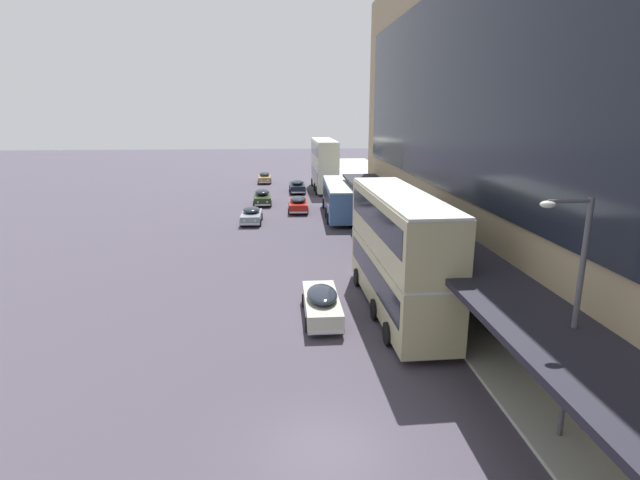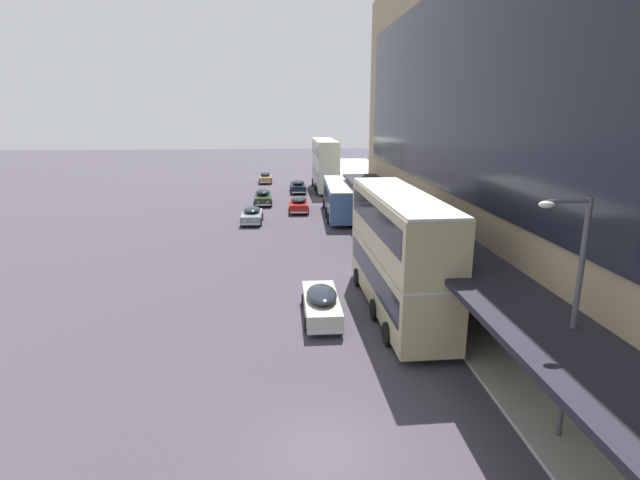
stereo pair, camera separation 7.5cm
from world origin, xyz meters
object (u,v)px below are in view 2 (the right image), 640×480
Objects in this scene: fire_hydrant at (420,284)px; transit_bus_kerbside_front at (398,249)px; transit_bus_kerbside_far at (325,163)px; pedestrian_at_kerb at (492,310)px; sedan_oncoming_rear at (298,186)px; sedan_lead_near at (263,197)px; sedan_second_near at (265,177)px; transit_bus_kerbside_rear at (339,197)px; sedan_trailing_mid at (321,303)px; sedan_oncoming_front at (299,204)px; street_lamp at (570,305)px; sedan_second_mid at (252,215)px.

transit_bus_kerbside_front is at bearing -127.22° from fire_hydrant.
transit_bus_kerbside_far is 42.32m from pedestrian_at_kerb.
sedan_lead_near reaches higher than sedan_oncoming_rear.
sedan_second_near is 9.84m from sedan_oncoming_rear.
sedan_oncoming_rear is at bearing 99.03° from fire_hydrant.
transit_bus_kerbside_rear reaches higher than sedan_second_near.
transit_bus_kerbside_front is 5.04m from pedestrian_at_kerb.
pedestrian_at_kerb is at bearing -71.24° from sedan_lead_near.
sedan_trailing_mid is at bearing -84.98° from sedan_second_near.
sedan_second_near is 47.21m from sedan_trailing_mid.
transit_bus_kerbside_rear is at bearing -76.52° from sedan_oncoming_rear.
transit_bus_kerbside_front is at bearing -81.25° from sedan_oncoming_front.
sedan_oncoming_rear is 41.19m from pedestrian_at_kerb.
street_lamp is at bearing -86.79° from transit_bus_kerbside_far.
sedan_second_near is 6.59× the size of fire_hydrant.
street_lamp is at bearing -87.23° from fire_hydrant.
transit_bus_kerbside_front reaches higher than sedan_oncoming_front.
fire_hydrant is (-0.61, 12.70, -3.86)m from street_lamp.
sedan_oncoming_rear is 35.53m from fire_hydrant.
sedan_oncoming_front reaches higher than sedan_second_mid.
transit_bus_kerbside_front is at bearing 140.35° from pedestrian_at_kerb.
sedan_trailing_mid reaches higher than sedan_oncoming_front.
street_lamp reaches higher than transit_bus_kerbside_rear.
sedan_second_mid is at bearing -94.03° from sedan_lead_near.
sedan_second_near is 0.94× the size of sedan_oncoming_front.
fire_hydrant is at bearing -84.14° from transit_bus_kerbside_rear.
sedan_trailing_mid is 7.70m from pedestrian_at_kerb.
pedestrian_at_kerb is at bearing -76.98° from sedan_second_near.
street_lamp is at bearing -79.59° from sedan_second_near.
transit_bus_kerbside_rear is 2.30× the size of sedan_trailing_mid.
transit_bus_kerbside_far is at bearing 66.36° from sedan_second_mid.
transit_bus_kerbside_rear is 33.60m from street_lamp.
transit_bus_kerbside_rear is 2.35× the size of sedan_lead_near.
transit_bus_kerbside_rear is 16.01m from transit_bus_kerbside_far.
fire_hydrant is (9.53, -27.43, -0.29)m from sedan_lead_near.
street_lamp reaches higher than pedestrian_at_kerb.
transit_bus_kerbside_rear is at bearing 90.52° from transit_bus_kerbside_front.
street_lamp is at bearing -75.81° from sedan_lead_near.
transit_bus_kerbside_front is 2.34× the size of sedan_oncoming_rear.
pedestrian_at_kerb reaches higher than sedan_second_near.
street_lamp reaches higher than sedan_second_near.
fire_hydrant is (5.66, 3.06, -0.27)m from sedan_trailing_mid.
sedan_oncoming_rear is 0.68× the size of street_lamp.
sedan_second_near is (-7.67, 23.28, -1.07)m from transit_bus_kerbside_rear.
fire_hydrant is at bearing -80.97° from sedan_oncoming_rear.
sedan_lead_near is at bearing 109.16° from fire_hydrant.
sedan_trailing_mid is at bearing -151.61° from fire_hydrant.
pedestrian_at_kerb is 5.75m from fire_hydrant.
transit_bus_kerbside_rear reaches higher than sedan_oncoming_rear.
sedan_second_mid is at bearing 119.07° from fire_hydrant.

